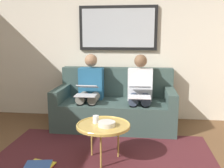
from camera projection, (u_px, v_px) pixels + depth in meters
name	position (u px, v px, depth m)	size (l,w,h in m)	color
wall_rear	(118.00, 43.00, 4.38)	(6.00, 0.12, 2.60)	beige
area_rug	(103.00, 162.00, 2.91)	(2.60, 1.80, 0.01)	#4C1E23
couch	(115.00, 106.00, 4.09)	(1.85, 0.90, 0.90)	#384C47
framed_mirror	(118.00, 28.00, 4.24)	(1.30, 0.05, 0.73)	black
coffee_table	(104.00, 126.00, 2.88)	(0.61, 0.61, 0.44)	tan
cup	(96.00, 119.00, 2.92)	(0.07, 0.07, 0.09)	silver
bowl	(107.00, 124.00, 2.83)	(0.20, 0.20, 0.05)	beige
person_left	(140.00, 89.00, 3.92)	(0.38, 0.58, 1.14)	silver
laptop_white	(140.00, 91.00, 3.69)	(0.32, 0.39, 0.17)	white
person_right	(90.00, 88.00, 4.01)	(0.38, 0.58, 1.14)	#235B84
laptop_silver	(87.00, 90.00, 3.78)	(0.31, 0.35, 0.15)	silver
magazine_stack	(39.00, 166.00, 2.78)	(0.33, 0.26, 0.04)	red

